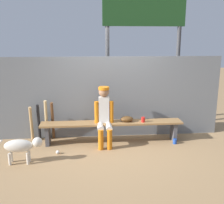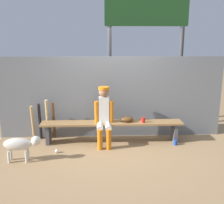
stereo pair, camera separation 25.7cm
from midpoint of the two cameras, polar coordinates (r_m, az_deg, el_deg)
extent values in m
plane|color=#9E7A51|center=(5.92, -1.26, -8.66)|extent=(30.00, 30.00, 0.00)
cube|color=slate|center=(6.02, -1.56, 0.99)|extent=(5.11, 0.03, 1.86)
cube|color=olive|center=(5.77, -1.28, -4.56)|extent=(3.09, 0.36, 0.04)
cube|color=#4C4C51|center=(5.92, -14.95, -6.92)|extent=(0.08, 0.29, 0.43)
cube|color=#4C4C51|center=(6.09, 12.01, -6.18)|extent=(0.08, 0.29, 0.43)
cube|color=silver|center=(5.67, -3.05, -1.69)|extent=(0.22, 0.13, 0.56)
sphere|color=#9E7051|center=(5.58, -3.10, 2.20)|extent=(0.22, 0.22, 0.22)
cylinder|color=orange|center=(5.57, -3.11, 2.98)|extent=(0.23, 0.23, 0.06)
cylinder|color=silver|center=(5.58, -3.86, -5.41)|extent=(0.13, 0.38, 0.13)
cylinder|color=orange|center=(5.48, -3.78, -8.16)|extent=(0.11, 0.11, 0.43)
cylinder|color=orange|center=(5.66, -4.66, -2.27)|extent=(0.09, 0.09, 0.48)
cylinder|color=silver|center=(5.59, -2.01, -5.37)|extent=(0.13, 0.38, 0.13)
cylinder|color=orange|center=(5.48, -1.88, -8.11)|extent=(0.11, 0.11, 0.43)
cylinder|color=orange|center=(5.67, -1.42, -2.19)|extent=(0.09, 0.09, 0.48)
ellipsoid|color=#593819|center=(5.77, 1.99, -3.71)|extent=(0.28, 0.20, 0.12)
cylinder|color=brown|center=(6.08, -13.90, -3.98)|extent=(0.08, 0.28, 0.90)
cylinder|color=tan|center=(6.07, -15.22, -3.86)|extent=(0.10, 0.24, 0.94)
cylinder|color=black|center=(6.12, -16.73, -4.31)|extent=(0.07, 0.14, 0.84)
cylinder|color=tan|center=(6.17, -18.20, -4.46)|extent=(0.09, 0.23, 0.80)
sphere|color=white|center=(5.47, -13.02, -10.54)|extent=(0.07, 0.07, 0.07)
cylinder|color=#1E47AD|center=(5.94, 12.24, -8.33)|extent=(0.08, 0.08, 0.11)
cylinder|color=red|center=(5.77, 5.49, -3.82)|extent=(0.08, 0.08, 0.11)
cylinder|color=#3F3F42|center=(6.66, -2.08, 5.14)|extent=(0.10, 0.10, 2.53)
cylinder|color=#3F3F42|center=(6.98, 12.80, 5.21)|extent=(0.10, 0.10, 2.53)
cube|color=#1E471E|center=(6.74, 5.89, 19.95)|extent=(2.03, 0.08, 0.93)
ellipsoid|color=beige|center=(5.18, -20.94, -8.86)|extent=(0.52, 0.20, 0.24)
sphere|color=beige|center=(5.07, -17.26, -8.30)|extent=(0.18, 0.18, 0.18)
cylinder|color=beige|center=(5.28, -18.85, -10.97)|extent=(0.05, 0.05, 0.22)
cylinder|color=beige|center=(5.17, -19.16, -11.51)|extent=(0.05, 0.05, 0.22)
cylinder|color=beige|center=(5.36, -22.23, -10.86)|extent=(0.05, 0.05, 0.22)
cylinder|color=beige|center=(5.26, -22.61, -11.39)|extent=(0.05, 0.05, 0.22)
camera|label=1|loc=(0.13, -91.31, -0.31)|focal=42.24mm
camera|label=2|loc=(0.13, 88.69, 0.31)|focal=42.24mm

